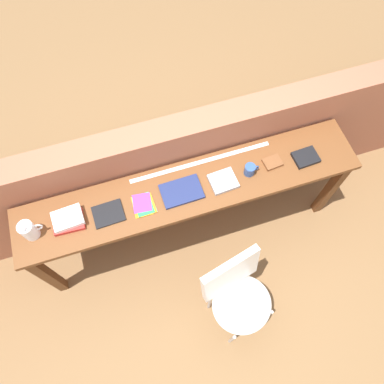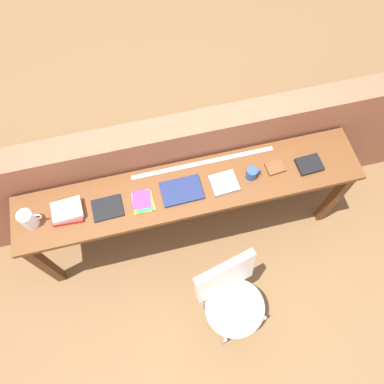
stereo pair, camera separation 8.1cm
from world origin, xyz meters
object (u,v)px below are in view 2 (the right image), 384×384
at_px(chair_white_moulded, 231,297).
at_px(magazine_cycling, 108,208).
at_px(pamphlet_pile_colourful, 143,201).
at_px(book_repair_rightmost, 309,165).
at_px(leather_journal_brown, 275,168).
at_px(book_stack_leftmost, 67,212).
at_px(pitcher_white, 28,219).
at_px(book_open_centre, 182,191).
at_px(mug, 252,173).

distance_m(chair_white_moulded, magazine_cycling, 1.08).
distance_m(magazine_cycling, pamphlet_pile_colourful, 0.25).
relative_size(chair_white_moulded, book_repair_rightmost, 5.02).
bearing_deg(leather_journal_brown, book_repair_rightmost, -13.29).
xyz_separation_m(leather_journal_brown, book_repair_rightmost, (0.25, -0.04, 0.00)).
height_order(chair_white_moulded, leather_journal_brown, leather_journal_brown).
xyz_separation_m(book_stack_leftmost, book_repair_rightmost, (1.74, -0.03, -0.02)).
bearing_deg(pitcher_white, book_open_centre, -0.25).
relative_size(book_open_centre, mug, 2.60).
bearing_deg(pitcher_white, mug, -0.21).
height_order(leather_journal_brown, book_repair_rightmost, book_repair_rightmost).
bearing_deg(mug, book_repair_rightmost, -1.83).
distance_m(book_stack_leftmost, magazine_cycling, 0.27).
height_order(book_stack_leftmost, book_open_centre, book_stack_leftmost).
bearing_deg(mug, magazine_cycling, -179.68).
height_order(pitcher_white, book_repair_rightmost, pitcher_white).
distance_m(book_stack_leftmost, book_open_centre, 0.79).
height_order(chair_white_moulded, book_stack_leftmost, book_stack_leftmost).
height_order(chair_white_moulded, mug, mug).
height_order(magazine_cycling, mug, mug).
bearing_deg(book_open_centre, mug, -1.14).
bearing_deg(mug, pamphlet_pile_colourful, -178.96).
bearing_deg(mug, book_open_centre, 179.89).
relative_size(book_stack_leftmost, magazine_cycling, 1.04).
xyz_separation_m(mug, book_repair_rightmost, (0.44, -0.01, -0.03)).
bearing_deg(book_open_centre, pamphlet_pile_colourful, -177.87).
bearing_deg(book_repair_rightmost, chair_white_moulded, -139.45).
xyz_separation_m(chair_white_moulded, book_open_centre, (-0.19, 0.73, 0.36)).
height_order(magazine_cycling, book_open_centre, book_open_centre).
distance_m(pitcher_white, mug, 1.54).
bearing_deg(magazine_cycling, book_repair_rightmost, -1.98).
relative_size(book_stack_leftmost, leather_journal_brown, 1.65).
height_order(book_open_centre, mug, mug).
bearing_deg(pamphlet_pile_colourful, magazine_cycling, 178.02).
distance_m(mug, leather_journal_brown, 0.19).
relative_size(magazine_cycling, leather_journal_brown, 1.59).
bearing_deg(book_stack_leftmost, book_repair_rightmost, -1.15).
distance_m(book_open_centre, leather_journal_brown, 0.70).
relative_size(book_stack_leftmost, book_repair_rightmost, 1.21).
relative_size(pamphlet_pile_colourful, book_repair_rightmost, 1.00).
xyz_separation_m(chair_white_moulded, book_repair_rightmost, (0.76, 0.72, 0.37)).
bearing_deg(magazine_cycling, pamphlet_pile_colourful, -3.64).
relative_size(pitcher_white, book_stack_leftmost, 0.86).
bearing_deg(pitcher_white, magazine_cycling, -1.27).
height_order(mug, book_repair_rightmost, mug).
xyz_separation_m(chair_white_moulded, leather_journal_brown, (0.51, 0.75, 0.37)).
relative_size(book_stack_leftmost, book_open_centre, 0.75).
xyz_separation_m(pitcher_white, mug, (1.54, -0.01, -0.03)).
xyz_separation_m(book_stack_leftmost, book_open_centre, (0.79, -0.02, -0.02)).
bearing_deg(chair_white_moulded, book_open_centre, 104.21).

